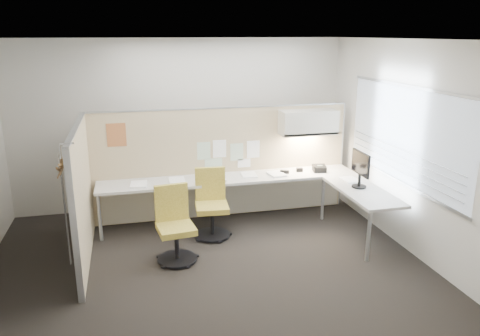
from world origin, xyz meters
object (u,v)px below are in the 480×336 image
object	(u,v)px
chair_right	(211,206)
monitor	(360,167)
chair_left	(175,227)
phone	(319,168)
desk	(253,187)

from	to	relation	value
chair_right	monitor	world-z (taller)	monitor
chair_left	phone	xyz separation A→B (m)	(2.43, 1.04, 0.33)
chair_left	monitor	xyz separation A→B (m)	(2.67, 0.15, 0.58)
chair_right	phone	xyz separation A→B (m)	(1.83, 0.40, 0.32)
desk	monitor	xyz separation A→B (m)	(1.37, -0.77, 0.43)
monitor	phone	distance (m)	0.95
chair_right	phone	world-z (taller)	chair_right
chair_left	monitor	distance (m)	2.74
phone	desk	bearing A→B (deg)	-164.52
chair_right	desk	bearing A→B (deg)	26.76
desk	chair_left	world-z (taller)	chair_left
chair_right	phone	bearing A→B (deg)	17.07
chair_left	chair_right	distance (m)	0.88
chair_right	phone	size ratio (longest dim) A/B	4.14
chair_right	monitor	xyz separation A→B (m)	(2.07, -0.49, 0.58)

